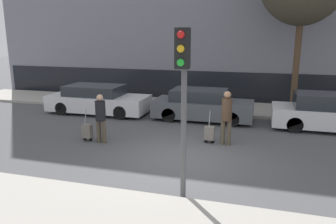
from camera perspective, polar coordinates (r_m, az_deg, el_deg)
name	(u,v)px	position (r m, az deg, el deg)	size (l,w,h in m)	color
ground_plane	(182,159)	(9.75, 2.52, -8.15)	(80.00, 80.00, 0.00)	#4C4C4F
sidewalk_far	(216,108)	(16.35, 8.28, 0.77)	(28.00, 3.00, 0.12)	#A39E93
parked_car_0	(98,100)	(15.53, -12.12, 2.07)	(4.64, 1.82, 1.30)	silver
parked_car_1	(202,105)	(14.05, 5.95, 1.14)	(4.19, 1.73, 1.31)	#4C5156
parked_car_2	(330,113)	(13.92, 26.33, -0.17)	(4.29, 1.75, 1.40)	silver
pedestrian_left	(101,116)	(11.14, -11.66, -0.62)	(0.35, 0.34, 1.66)	#4C4233
trolley_left	(87,131)	(11.57, -13.87, -3.24)	(0.34, 0.29, 1.12)	slate
pedestrian_right	(227,115)	(10.83, 10.17, -0.43)	(0.35, 0.34, 1.81)	#4C4233
trolley_right	(209,133)	(11.11, 7.23, -3.68)	(0.34, 0.29, 1.11)	slate
traffic_light	(183,81)	(6.72, 2.62, 5.40)	(0.28, 0.47, 3.70)	#515154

